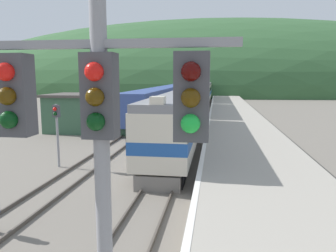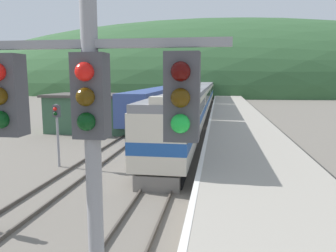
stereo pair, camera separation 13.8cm
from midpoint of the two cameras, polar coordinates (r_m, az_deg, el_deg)
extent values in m
cube|color=#4C443D|center=(71.74, 5.67, 4.32)|extent=(0.08, 180.00, 0.16)
cube|color=#4C443D|center=(71.68, 6.82, 4.30)|extent=(0.08, 180.00, 0.16)
cube|color=#4C443D|center=(72.14, 1.77, 4.38)|extent=(0.08, 180.00, 0.16)
cube|color=#4C443D|center=(71.99, 2.91, 4.37)|extent=(0.08, 180.00, 0.16)
cube|color=#9E9689|center=(51.74, 10.78, 2.98)|extent=(6.12, 140.00, 0.88)
cube|color=silver|center=(51.66, 7.53, 3.55)|extent=(0.24, 140.00, 0.01)
ellipsoid|color=#335B33|center=(127.44, 7.23, 6.10)|extent=(215.27, 96.87, 51.65)
cube|color=#385B42|center=(33.05, -12.85, 2.07)|extent=(8.40, 5.01, 3.43)
cube|color=#47423D|center=(32.90, -12.96, 5.25)|extent=(8.90, 5.51, 0.24)
cube|color=black|center=(24.75, 1.96, -2.87)|extent=(2.31, 18.53, 0.85)
cube|color=beige|center=(24.45, 1.98, 1.36)|extent=(2.82, 19.71, 2.83)
cube|color=#1E4C99|center=(24.48, 1.98, 0.84)|extent=(2.85, 19.73, 0.62)
cube|color=black|center=(24.38, 1.99, 2.82)|extent=(2.84, 18.53, 0.85)
cube|color=slate|center=(24.30, 2.00, 5.15)|extent=(2.65, 19.71, 0.40)
cube|color=black|center=(15.81, -1.57, -0.32)|extent=(2.86, 2.20, 1.13)
cube|color=beige|center=(14.99, -2.04, 4.48)|extent=(0.64, 0.80, 0.36)
cube|color=slate|center=(15.51, -2.13, -10.04)|extent=(2.20, 0.40, 0.77)
cube|color=black|center=(45.27, 4.93, 2.31)|extent=(2.31, 18.90, 0.85)
cube|color=beige|center=(45.10, 4.96, 4.63)|extent=(2.82, 20.10, 2.83)
cube|color=#1E4C99|center=(45.12, 4.96, 4.35)|extent=(2.85, 20.12, 0.62)
cube|color=black|center=(45.07, 4.97, 5.43)|extent=(2.84, 18.90, 0.85)
cube|color=slate|center=(45.02, 4.99, 6.69)|extent=(2.65, 20.10, 0.40)
cube|color=black|center=(66.16, 6.06, 4.26)|extent=(2.31, 18.90, 0.85)
cube|color=beige|center=(66.05, 6.08, 5.85)|extent=(2.82, 20.10, 2.83)
cube|color=#1E4C99|center=(66.06, 6.08, 5.66)|extent=(2.85, 20.12, 0.62)
cube|color=black|center=(66.02, 6.09, 6.39)|extent=(2.84, 18.90, 0.85)
cube|color=slate|center=(65.99, 6.10, 7.26)|extent=(2.65, 20.10, 0.40)
cube|color=black|center=(87.10, 6.64, 5.27)|extent=(2.31, 18.90, 0.85)
cube|color=beige|center=(87.02, 6.66, 6.49)|extent=(2.82, 20.10, 2.83)
cube|color=#1E4C99|center=(87.03, 6.66, 6.34)|extent=(2.85, 20.12, 0.62)
cube|color=black|center=(87.00, 6.67, 6.90)|extent=(2.84, 18.90, 0.85)
cube|color=slate|center=(86.98, 6.68, 7.55)|extent=(2.65, 20.10, 0.40)
cube|color=black|center=(49.84, -0.41, 2.88)|extent=(2.46, 41.53, 0.80)
cube|color=#334784|center=(49.69, -0.41, 5.10)|extent=(2.90, 43.26, 3.07)
cylinder|color=gray|center=(4.51, -11.91, -18.32)|extent=(0.20, 0.20, 6.61)
cube|color=gray|center=(4.04, -12.98, 13.75)|extent=(3.30, 0.10, 0.10)
cube|color=#424247|center=(4.55, -25.79, 4.83)|extent=(0.40, 0.28, 1.02)
sphere|color=red|center=(4.40, -27.31, 8.37)|extent=(0.22, 0.22, 0.22)
sphere|color=#412C05|center=(4.40, -27.05, 4.65)|extent=(0.22, 0.22, 0.22)
sphere|color=black|center=(4.43, -26.80, 0.96)|extent=(0.22, 0.22, 0.22)
cube|color=#424247|center=(4.03, -12.69, 5.10)|extent=(0.40, 0.28, 1.02)
sphere|color=red|center=(3.87, -13.76, 9.17)|extent=(0.22, 0.22, 0.22)
sphere|color=#412C05|center=(3.87, -13.61, 4.94)|extent=(0.22, 0.22, 0.22)
sphere|color=black|center=(3.90, -13.46, 0.74)|extent=(0.22, 0.22, 0.22)
cube|color=#424247|center=(3.78, 3.13, 5.08)|extent=(0.40, 0.28, 1.02)
sphere|color=#3C0504|center=(3.60, 2.91, 9.46)|extent=(0.22, 0.22, 0.22)
sphere|color=#412C05|center=(3.61, 2.88, 4.92)|extent=(0.22, 0.22, 0.22)
sphere|color=green|center=(3.64, 2.84, 0.42)|extent=(0.22, 0.22, 0.22)
cylinder|color=gray|center=(20.38, -18.86, -1.65)|extent=(0.14, 0.14, 3.76)
cube|color=#424247|center=(20.18, -19.06, 2.47)|extent=(0.36, 0.28, 0.71)
sphere|color=red|center=(20.02, -19.31, 2.80)|extent=(0.22, 0.22, 0.22)
sphere|color=black|center=(20.04, -19.27, 2.02)|extent=(0.22, 0.22, 0.22)
camera|label=1|loc=(0.07, -90.20, -0.03)|focal=35.00mm
camera|label=2|loc=(0.07, 89.80, 0.03)|focal=35.00mm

